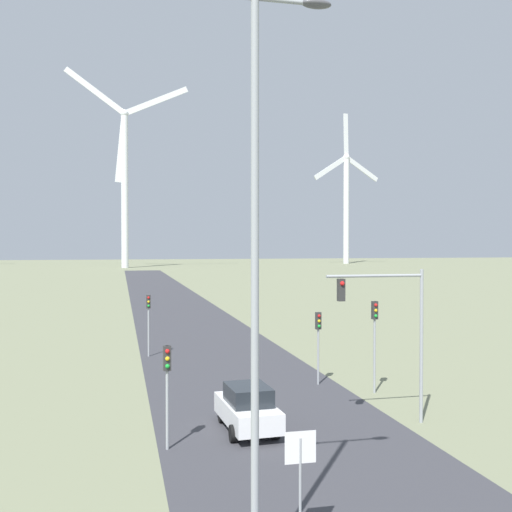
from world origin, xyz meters
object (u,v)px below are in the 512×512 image
object	(u,v)px
streetlamp	(255,226)
car_approaching	(248,408)
wind_turbine_left	(125,172)
traffic_light_post_mid_right	(318,332)
traffic_light_mast_overhead	(390,315)
traffic_light_post_mid_left	(148,311)
traffic_light_post_near_left	(167,373)
wind_turbine_center	(346,198)
traffic_light_post_near_right	(375,326)
stop_sign_near	(300,465)

from	to	relation	value
streetlamp	car_approaching	size ratio (longest dim) A/B	3.06
wind_turbine_left	streetlamp	bearing A→B (deg)	-89.60
traffic_light_post_mid_right	traffic_light_mast_overhead	bearing A→B (deg)	-85.58
traffic_light_post_mid_left	traffic_light_mast_overhead	distance (m)	19.66
traffic_light_post_near_left	wind_turbine_center	distance (m)	218.06
streetlamp	wind_turbine_left	xyz separation A→B (m)	(-1.28, 182.59, 22.65)
wind_turbine_center	car_approaching	bearing A→B (deg)	-112.45
traffic_light_post_mid_left	car_approaching	world-z (taller)	traffic_light_post_mid_left
car_approaching	wind_turbine_left	xyz separation A→B (m)	(-3.31, 172.27, 29.55)
car_approaching	wind_turbine_center	xyz separation A→B (m)	(81.81, 197.97, 24.79)
traffic_light_post_mid_left	car_approaching	bearing A→B (deg)	-79.64
traffic_light_post_near_right	traffic_light_post_mid_right	bearing A→B (deg)	132.22
traffic_light_post_near_left	traffic_light_post_near_right	xyz separation A→B (m)	(10.71, 5.99, 0.58)
traffic_light_post_mid_left	stop_sign_near	bearing A→B (deg)	-84.50
traffic_light_post_mid_left	wind_turbine_center	world-z (taller)	wind_turbine_center
traffic_light_post_mid_right	wind_turbine_left	distance (m)	167.92
streetlamp	traffic_light_post_mid_right	world-z (taller)	streetlamp
streetlamp	car_approaching	world-z (taller)	streetlamp
stop_sign_near	wind_turbine_left	size ratio (longest dim) A/B	0.04
traffic_light_post_near_left	traffic_light_post_near_right	size ratio (longest dim) A/B	0.82
stop_sign_near	wind_turbine_center	size ratio (longest dim) A/B	0.05
car_approaching	traffic_light_post_near_right	bearing A→B (deg)	31.22
traffic_light_mast_overhead	wind_turbine_left	size ratio (longest dim) A/B	0.10
traffic_light_mast_overhead	traffic_light_post_near_right	bearing A→B (deg)	72.68
traffic_light_post_near_left	wind_turbine_left	size ratio (longest dim) A/B	0.06
streetlamp	stop_sign_near	distance (m)	6.17
streetlamp	traffic_light_post_mid_right	bearing A→B (deg)	66.92
traffic_light_post_mid_left	wind_turbine_center	size ratio (longest dim) A/B	0.07
traffic_light_post_near_right	traffic_light_post_mid_left	world-z (taller)	traffic_light_post_near_right
traffic_light_post_near_right	wind_turbine_center	world-z (taller)	wind_turbine_center
traffic_light_post_mid_left	traffic_light_mast_overhead	world-z (taller)	traffic_light_mast_overhead
stop_sign_near	traffic_light_post_near_left	size ratio (longest dim) A/B	0.74
traffic_light_mast_overhead	wind_turbine_left	distance (m)	174.99
car_approaching	wind_turbine_center	world-z (taller)	wind_turbine_center
streetlamp	wind_turbine_left	distance (m)	184.00
traffic_light_mast_overhead	traffic_light_post_mid_right	bearing A→B (deg)	94.42
traffic_light_post_near_left	car_approaching	distance (m)	4.05
wind_turbine_left	traffic_light_post_near_right	bearing A→B (deg)	-86.34
traffic_light_mast_overhead	traffic_light_post_mid_left	bearing A→B (deg)	117.17
traffic_light_post_near_right	traffic_light_mast_overhead	bearing A→B (deg)	-107.32
streetlamp	stop_sign_near	bearing A→B (deg)	41.87
streetlamp	wind_turbine_left	world-z (taller)	wind_turbine_left
traffic_light_post_mid_left	wind_turbine_left	size ratio (longest dim) A/B	0.07
traffic_light_post_mid_left	traffic_light_post_near_left	bearing A→B (deg)	-90.58
wind_turbine_center	stop_sign_near	bearing A→B (deg)	-111.71
car_approaching	traffic_light_post_mid_left	bearing A→B (deg)	100.36
streetlamp	traffic_light_mast_overhead	size ratio (longest dim) A/B	2.01
traffic_light_post_mid_left	traffic_light_post_near_right	bearing A→B (deg)	-49.69
traffic_light_post_near_left	car_approaching	world-z (taller)	traffic_light_post_near_left
stop_sign_near	traffic_light_post_near_right	world-z (taller)	traffic_light_post_near_right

